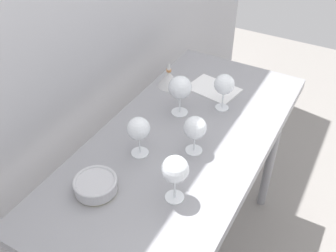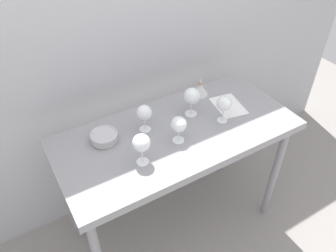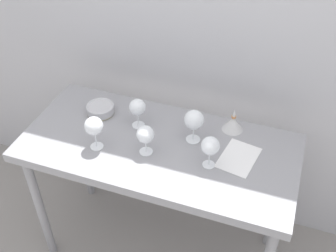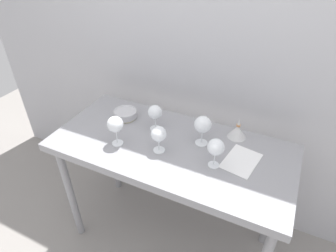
% 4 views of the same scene
% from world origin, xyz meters
% --- Properties ---
extents(ground_plane, '(6.00, 6.00, 0.00)m').
position_xyz_m(ground_plane, '(0.00, 0.00, 0.00)').
color(ground_plane, gray).
extents(back_wall, '(3.80, 0.04, 2.60)m').
position_xyz_m(back_wall, '(0.00, 0.49, 1.30)').
color(back_wall, '#B6B6BB').
rests_on(back_wall, ground_plane).
extents(steel_counter, '(1.40, 0.65, 0.90)m').
position_xyz_m(steel_counter, '(0.00, -0.01, 0.79)').
color(steel_counter, gray).
rests_on(steel_counter, ground_plane).
extents(wine_glass_far_right, '(0.10, 0.10, 0.18)m').
position_xyz_m(wine_glass_far_right, '(0.15, 0.09, 1.03)').
color(wine_glass_far_right, white).
rests_on(wine_glass_far_right, steel_counter).
extents(wine_glass_near_right, '(0.09, 0.09, 0.17)m').
position_xyz_m(wine_glass_near_right, '(0.28, -0.06, 1.02)').
color(wine_glass_near_right, white).
rests_on(wine_glass_near_right, steel_counter).
extents(wine_glass_near_center, '(0.09, 0.09, 0.16)m').
position_xyz_m(wine_glass_near_center, '(-0.04, -0.08, 1.01)').
color(wine_glass_near_center, white).
rests_on(wine_glass_near_center, steel_counter).
extents(wine_glass_far_left, '(0.09, 0.09, 0.17)m').
position_xyz_m(wine_glass_far_left, '(-0.15, 0.10, 1.02)').
color(wine_glass_far_left, white).
rests_on(wine_glass_far_left, steel_counter).
extents(wine_glass_near_left, '(0.09, 0.09, 0.18)m').
position_xyz_m(wine_glass_near_left, '(-0.29, -0.13, 1.03)').
color(wine_glass_near_left, white).
rests_on(wine_glass_near_left, steel_counter).
extents(tasting_sheet_upper, '(0.20, 0.25, 0.00)m').
position_xyz_m(tasting_sheet_upper, '(0.40, 0.03, 0.90)').
color(tasting_sheet_upper, white).
rests_on(tasting_sheet_upper, steel_counter).
extents(tasting_bowl, '(0.15, 0.15, 0.05)m').
position_xyz_m(tasting_bowl, '(-0.39, 0.13, 0.93)').
color(tasting_bowl, '#DBCC66').
rests_on(tasting_bowl, steel_counter).
extents(decanter_funnel, '(0.11, 0.11, 0.13)m').
position_xyz_m(decanter_funnel, '(0.32, 0.24, 0.94)').
color(decanter_funnel, silver).
rests_on(decanter_funnel, steel_counter).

